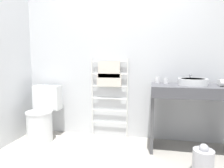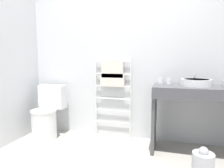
# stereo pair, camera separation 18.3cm
# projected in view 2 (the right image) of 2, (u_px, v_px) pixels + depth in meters

# --- Properties ---
(wall_back) EXTENTS (3.24, 0.12, 2.53)m
(wall_back) POSITION_uv_depth(u_px,v_px,m) (126.00, 54.00, 2.99)
(wall_back) COLOR silver
(wall_back) RESTS_ON ground_plane
(wall_side) EXTENTS (0.12, 1.92, 2.53)m
(wall_side) POSITION_uv_depth(u_px,v_px,m) (5.00, 53.00, 2.74)
(wall_side) COLOR silver
(wall_side) RESTS_ON ground_plane
(toilet) EXTENTS (0.41, 0.52, 0.80)m
(toilet) POSITION_uv_depth(u_px,v_px,m) (47.00, 115.00, 3.02)
(toilet) COLOR white
(toilet) RESTS_ON ground_plane
(towel_radiator) EXTENTS (0.57, 0.06, 1.20)m
(towel_radiator) POSITION_uv_depth(u_px,v_px,m) (112.00, 81.00, 2.98)
(towel_radiator) COLOR white
(towel_radiator) RESTS_ON ground_plane
(vanity_counter) EXTENTS (1.04, 0.53, 0.86)m
(vanity_counter) POSITION_uv_depth(u_px,v_px,m) (196.00, 108.00, 2.45)
(vanity_counter) COLOR #4C4C51
(vanity_counter) RESTS_ON ground_plane
(sink_basin) EXTENTS (0.36, 0.36, 0.08)m
(sink_basin) POSITION_uv_depth(u_px,v_px,m) (196.00, 82.00, 2.46)
(sink_basin) COLOR white
(sink_basin) RESTS_ON vanity_counter
(faucet) EXTENTS (0.02, 0.10, 0.13)m
(faucet) POSITION_uv_depth(u_px,v_px,m) (195.00, 78.00, 2.63)
(faucet) COLOR silver
(faucet) RESTS_ON vanity_counter
(cup_near_wall) EXTENTS (0.06, 0.06, 0.09)m
(cup_near_wall) POSITION_uv_depth(u_px,v_px,m) (161.00, 80.00, 2.73)
(cup_near_wall) COLOR white
(cup_near_wall) RESTS_ON vanity_counter
(cup_near_edge) EXTENTS (0.06, 0.06, 0.08)m
(cup_near_edge) POSITION_uv_depth(u_px,v_px,m) (169.00, 81.00, 2.63)
(cup_near_edge) COLOR white
(cup_near_edge) RESTS_ON vanity_counter
(trash_bin) EXTENTS (0.21, 0.24, 0.33)m
(trash_bin) POSITION_uv_depth(u_px,v_px,m) (203.00, 165.00, 1.97)
(trash_bin) COLOR #B7B7BC
(trash_bin) RESTS_ON ground_plane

